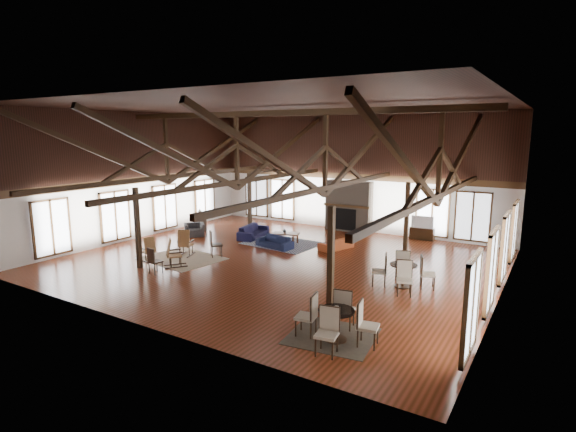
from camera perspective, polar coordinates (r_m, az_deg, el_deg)
The scene contains 31 objects.
floor at distance 17.94m, azimuth -1.17°, elevation -5.75°, with size 16.00×16.00×0.00m, color maroon.
ceiling at distance 17.25m, azimuth -1.25°, elevation 13.76°, with size 16.00×14.00×0.02m, color black.
wall_back at distance 23.50m, azimuth 8.13°, elevation 5.46°, with size 16.00×0.02×6.00m, color silver.
wall_front at distance 12.13m, azimuth -19.45°, elevation 0.33°, with size 16.00×0.02×6.00m, color silver.
wall_left at distance 22.68m, azimuth -18.51°, elevation 4.85°, with size 0.02×14.00×6.00m, color silver.
wall_right at distance 14.67m, azimuth 26.07°, elevation 1.52°, with size 0.02×14.00×6.00m, color silver.
roof_truss at distance 17.25m, azimuth -1.22°, elevation 7.21°, with size 15.60×14.07×3.14m.
post_grid at distance 17.57m, azimuth -1.19°, elevation -0.97°, with size 8.16×7.16×3.05m.
fireplace at distance 23.41m, azimuth 7.70°, elevation 1.23°, with size 2.50×0.69×2.60m.
ceiling_fan at distance 16.16m, azimuth -1.66°, elevation 5.94°, with size 1.60×1.60×0.75m.
sofa_navy_front at distance 19.97m, azimuth -1.72°, elevation -3.31°, with size 1.74×0.68×0.51m, color #131936.
sofa_navy_left at distance 21.95m, azimuth -4.41°, elevation -1.96°, with size 0.80×2.04×0.59m, color black.
sofa_orange at distance 19.83m, azimuth 6.12°, elevation -3.50°, with size 0.65×1.65×0.48m, color #AA4720.
coffee_table at distance 20.79m, azimuth -0.28°, elevation -2.31°, with size 1.35×0.97×0.47m.
vase at distance 20.90m, azimuth -0.44°, elevation -1.84°, with size 0.16×0.16×0.17m, color #B2B2B2.
armchair at distance 22.69m, azimuth -11.81°, elevation -1.71°, with size 0.95×0.83×0.62m, color #2C2C2F.
side_table_lamp at distance 23.65m, azimuth -11.10°, elevation -0.83°, with size 0.47×0.47×1.20m.
rocking_chair_a at distance 19.02m, azimuth -12.95°, elevation -3.42°, with size 0.76×0.98×1.13m.
rocking_chair_b at distance 17.61m, azimuth -14.49°, elevation -4.64°, with size 0.88×0.95×1.10m.
rocking_chair_c at distance 18.63m, azimuth -17.25°, elevation -4.12°, with size 0.85×0.59×0.99m.
side_chair_a at distance 18.61m, azimuth -9.45°, elevation -3.24°, with size 0.66×0.66×1.11m.
side_chair_b at distance 16.90m, azimuth -16.75°, elevation -5.24°, with size 0.46×0.46×0.97m.
cafe_table_near at distance 11.29m, azimuth 6.15°, elevation -12.90°, with size 2.13×2.13×1.09m.
cafe_table_far at distance 15.35m, azimuth 14.43°, elevation -6.80°, with size 2.10×2.10×1.08m.
cup_near at distance 11.17m, azimuth 6.19°, elevation -11.56°, with size 0.12×0.12×0.10m, color #B2B2B2.
cup_far at distance 15.22m, azimuth 14.48°, elevation -5.84°, with size 0.12×0.12×0.09m, color #B2B2B2.
tv_console at distance 22.43m, azimuth 16.66°, elevation -2.14°, with size 1.13×0.42×0.56m, color black.
television at distance 22.31m, azimuth 16.73°, elevation -0.70°, with size 1.02×0.13×0.58m, color #B2B2B2.
rug_tan at distance 18.79m, azimuth -13.29°, elevation -5.25°, with size 3.05×2.39×0.01m, color tan.
rug_navy at distance 20.75m, azimuth -0.70°, elevation -3.48°, with size 3.26×2.45×0.01m, color #1B264C.
rug_dark at distance 11.69m, azimuth 5.60°, elevation -14.93°, with size 2.08×1.89×0.01m, color #2A231C.
Camera 1 is at (9.35, -14.46, 5.01)m, focal length 28.00 mm.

